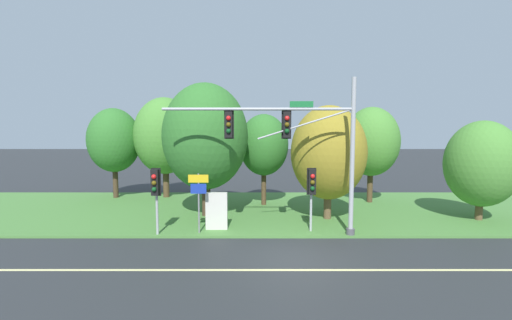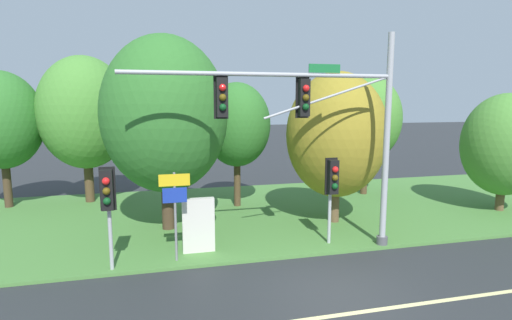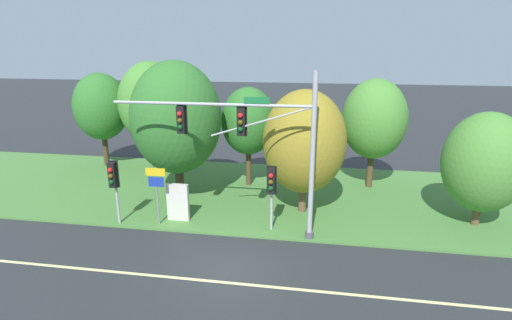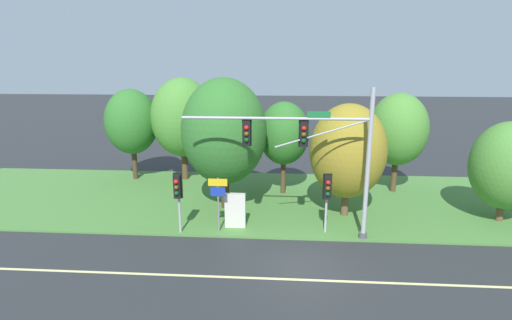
% 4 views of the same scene
% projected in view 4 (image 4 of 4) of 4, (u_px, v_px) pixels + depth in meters
% --- Properties ---
extents(ground_plane, '(160.00, 160.00, 0.00)m').
position_uv_depth(ground_plane, '(303.00, 265.00, 17.68)').
color(ground_plane, '#282B2D').
extents(lane_stripe, '(36.00, 0.16, 0.01)m').
position_uv_depth(lane_stripe, '(304.00, 280.00, 16.52)').
color(lane_stripe, beige).
rests_on(lane_stripe, ground).
extents(grass_verge, '(48.00, 11.50, 0.10)m').
position_uv_depth(grass_verge, '(297.00, 200.00, 25.63)').
color(grass_verge, '#477A38').
rests_on(grass_verge, ground).
extents(traffic_signal_mast, '(9.18, 0.49, 7.51)m').
position_uv_depth(traffic_signal_mast, '(316.00, 148.00, 19.14)').
color(traffic_signal_mast, '#9EA0A5').
rests_on(traffic_signal_mast, grass_verge).
extents(pedestrian_signal_near_kerb, '(0.46, 0.55, 3.19)m').
position_uv_depth(pedestrian_signal_near_kerb, '(327.00, 191.00, 20.09)').
color(pedestrian_signal_near_kerb, '#9EA0A5').
rests_on(pedestrian_signal_near_kerb, grass_verge).
extents(pedestrian_signal_further_along, '(0.46, 0.55, 3.24)m').
position_uv_depth(pedestrian_signal_further_along, '(178.00, 190.00, 20.06)').
color(pedestrian_signal_further_along, '#9EA0A5').
rests_on(pedestrian_signal_further_along, grass_verge).
extents(route_sign_post, '(0.98, 0.08, 2.94)m').
position_uv_depth(route_sign_post, '(218.00, 195.00, 20.38)').
color(route_sign_post, slate).
rests_on(route_sign_post, grass_verge).
extents(tree_nearest_road, '(3.78, 3.78, 6.66)m').
position_uv_depth(tree_nearest_road, '(132.00, 122.00, 28.93)').
color(tree_nearest_road, '#423021').
rests_on(tree_nearest_road, grass_verge).
extents(tree_left_of_mast, '(4.56, 4.56, 7.47)m').
position_uv_depth(tree_left_of_mast, '(183.00, 118.00, 28.78)').
color(tree_left_of_mast, '#4C3823').
rests_on(tree_left_of_mast, grass_verge).
extents(tree_behind_signpost, '(4.96, 4.96, 7.77)m').
position_uv_depth(tree_behind_signpost, '(224.00, 132.00, 23.12)').
color(tree_behind_signpost, '#423021').
rests_on(tree_behind_signpost, grass_verge).
extents(tree_mid_verge, '(3.29, 3.29, 6.11)m').
position_uv_depth(tree_mid_verge, '(284.00, 134.00, 25.85)').
color(tree_mid_verge, '#4C3823').
rests_on(tree_mid_verge, grass_verge).
extents(tree_tall_centre, '(4.24, 4.24, 6.43)m').
position_uv_depth(tree_tall_centre, '(348.00, 151.00, 22.16)').
color(tree_tall_centre, brown).
rests_on(tree_tall_centre, grass_verge).
extents(tree_right_far, '(3.82, 3.82, 6.64)m').
position_uv_depth(tree_right_far, '(398.00, 130.00, 26.14)').
color(tree_right_far, '#4C3823').
rests_on(tree_right_far, grass_verge).
extents(tree_furthest_back, '(3.84, 3.84, 5.58)m').
position_uv_depth(tree_furthest_back, '(508.00, 166.00, 21.51)').
color(tree_furthest_back, brown).
rests_on(tree_furthest_back, grass_verge).
extents(info_kiosk, '(1.10, 0.24, 1.90)m').
position_uv_depth(info_kiosk, '(235.00, 211.00, 21.19)').
color(info_kiosk, beige).
rests_on(info_kiosk, grass_verge).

